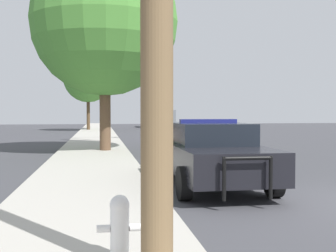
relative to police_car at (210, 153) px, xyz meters
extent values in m
cube|color=#ADA89E|center=(-2.88, -2.23, -0.74)|extent=(3.00, 110.00, 0.13)
cube|color=black|center=(0.00, -0.05, -0.12)|extent=(1.95, 4.82, 0.67)
cube|color=black|center=(0.00, 0.19, 0.46)|extent=(1.67, 2.51, 0.50)
cylinder|color=black|center=(0.95, -1.55, -0.46)|extent=(0.24, 0.69, 0.69)
cylinder|color=black|center=(-0.95, -1.55, -0.46)|extent=(0.24, 0.69, 0.69)
cylinder|color=black|center=(0.95, 1.44, -0.46)|extent=(0.24, 0.69, 0.69)
cylinder|color=black|center=(-0.95, 1.44, -0.46)|extent=(0.24, 0.69, 0.69)
cylinder|color=black|center=(0.44, -2.58, -0.22)|extent=(0.07, 0.07, 0.79)
cylinder|color=black|center=(-0.44, -2.58, -0.22)|extent=(0.07, 0.07, 0.79)
cylinder|color=black|center=(0.00, -2.58, 0.14)|extent=(0.92, 0.07, 0.07)
cube|color=navy|center=(0.00, 0.19, 0.75)|extent=(1.40, 0.20, 0.09)
cube|color=navy|center=(0.98, -0.05, -0.09)|extent=(0.01, 3.47, 0.19)
cylinder|color=white|center=(-2.40, -5.08, -0.38)|extent=(0.21, 0.21, 0.58)
sphere|color=white|center=(-2.40, -5.08, -0.06)|extent=(0.22, 0.22, 0.22)
cylinder|color=white|center=(-2.59, -5.08, -0.32)|extent=(0.15, 0.09, 0.09)
cylinder|color=white|center=(-2.22, -5.08, -0.32)|extent=(0.15, 0.09, 0.09)
cylinder|color=#424247|center=(-2.18, 14.08, 2.10)|extent=(0.16, 0.16, 5.55)
cylinder|color=#424247|center=(-0.62, 14.08, 4.73)|extent=(3.11, 0.11, 0.11)
cube|color=black|center=(0.93, 14.08, 4.28)|extent=(0.30, 0.24, 0.90)
sphere|color=red|center=(0.93, 13.95, 4.58)|extent=(0.20, 0.20, 0.20)
sphere|color=orange|center=(0.93, 13.95, 4.28)|extent=(0.20, 0.20, 0.20)
sphere|color=green|center=(0.93, 13.95, 3.98)|extent=(0.20, 0.20, 0.20)
cube|color=slate|center=(3.45, 37.87, -0.18)|extent=(1.81, 4.67, 0.60)
cube|color=black|center=(3.46, 37.64, 0.35)|extent=(1.51, 2.44, 0.47)
cylinder|color=black|center=(2.59, 39.28, -0.48)|extent=(0.26, 0.65, 0.65)
cylinder|color=black|center=(4.24, 39.33, -0.48)|extent=(0.26, 0.65, 0.65)
cylinder|color=black|center=(2.67, 36.42, -0.48)|extent=(0.26, 0.65, 0.65)
cylinder|color=black|center=(4.32, 36.47, -0.48)|extent=(0.26, 0.65, 0.65)
cube|color=slate|center=(4.14, 34.09, 0.41)|extent=(2.30, 2.28, 1.56)
cube|color=beige|center=(4.32, 37.97, 1.04)|extent=(2.46, 5.70, 2.83)
cylinder|color=black|center=(5.23, 34.25, -0.37)|extent=(0.32, 0.87, 0.86)
cylinder|color=black|center=(3.07, 34.35, -0.37)|extent=(0.32, 0.87, 0.86)
cylinder|color=black|center=(5.44, 38.97, -0.37)|extent=(0.32, 0.87, 0.86)
cylinder|color=black|center=(3.28, 39.07, -0.37)|extent=(0.32, 0.87, 0.86)
cylinder|color=#4C3823|center=(-3.64, 30.08, 1.11)|extent=(0.31, 0.31, 3.57)
sphere|color=#4C8E38|center=(-3.64, 30.08, 4.16)|extent=(4.57, 4.57, 4.57)
cylinder|color=brown|center=(-2.38, 8.55, 1.20)|extent=(0.47, 0.47, 3.75)
sphere|color=#4C8E38|center=(-2.38, 8.55, 4.80)|extent=(6.27, 6.27, 6.27)
camera|label=1|loc=(-2.62, -9.77, 0.97)|focal=45.00mm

